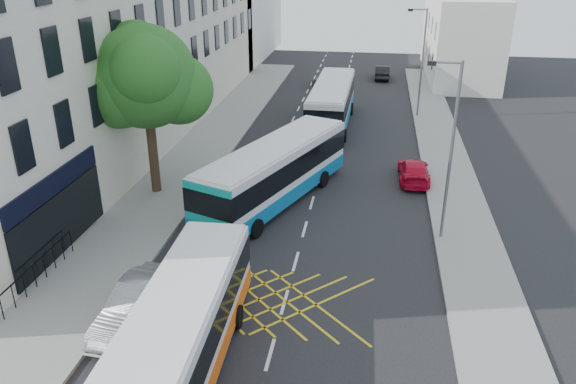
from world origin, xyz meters
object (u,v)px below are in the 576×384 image
at_px(bus_near, 178,340).
at_px(bus_far, 332,103).
at_px(lamp_near, 450,144).
at_px(red_hatchback, 414,171).
at_px(lamp_far, 421,57).
at_px(bus_mid, 274,172).
at_px(distant_car_dark, 382,72).
at_px(street_tree, 145,78).
at_px(parked_car_silver, 139,305).
at_px(distant_car_grey, 327,79).

height_order(bus_near, bus_far, bus_far).
bearing_deg(lamp_near, red_hatchback, 96.77).
height_order(lamp_far, bus_far, lamp_far).
relative_size(lamp_far, bus_far, 0.71).
xyz_separation_m(lamp_near, red_hatchback, (-0.82, 6.91, -4.02)).
xyz_separation_m(bus_near, bus_mid, (0.55, 13.42, 0.13)).
bearing_deg(red_hatchback, bus_far, -61.68).
distance_m(lamp_near, distant_car_dark, 33.65).
bearing_deg(bus_far, lamp_near, -68.46).
height_order(street_tree, red_hatchback, street_tree).
distance_m(street_tree, lamp_near, 15.10).
height_order(parked_car_silver, distant_car_grey, parked_car_silver).
height_order(bus_far, distant_car_dark, bus_far).
height_order(street_tree, distant_car_grey, street_tree).
bearing_deg(distant_car_dark, bus_near, 82.56).
height_order(lamp_far, red_hatchback, lamp_far).
bearing_deg(bus_mid, bus_far, 104.12).
xyz_separation_m(lamp_far, red_hatchback, (-0.82, -13.09, -4.02)).
bearing_deg(street_tree, bus_far, 59.14).
height_order(red_hatchback, distant_car_grey, distant_car_grey).
xyz_separation_m(parked_car_silver, red_hatchback, (10.28, 14.94, -0.17)).
height_order(street_tree, distant_car_dark, street_tree).
bearing_deg(distant_car_dark, red_hatchback, 94.35).
bearing_deg(street_tree, red_hatchback, 15.87).
relative_size(lamp_near, bus_near, 0.77).
distance_m(bus_near, bus_far, 27.60).
xyz_separation_m(bus_near, bus_far, (2.31, 27.51, 0.13)).
distance_m(bus_near, distant_car_grey, 39.67).
relative_size(lamp_near, parked_car_silver, 1.72).
height_order(lamp_near, bus_mid, lamp_near).
height_order(street_tree, bus_far, street_tree).
bearing_deg(lamp_far, distant_car_dark, 101.25).
xyz_separation_m(lamp_near, distant_car_grey, (-7.77, 29.05, -3.90)).
height_order(bus_near, parked_car_silver, bus_near).
relative_size(bus_near, bus_far, 0.92).
height_order(lamp_far, bus_mid, lamp_far).
xyz_separation_m(lamp_near, bus_mid, (-8.14, 2.82, -2.95)).
relative_size(red_hatchback, distant_car_grey, 0.80).
height_order(bus_mid, red_hatchback, bus_mid).
xyz_separation_m(bus_mid, distant_car_dark, (5.50, 30.49, -1.01)).
bearing_deg(bus_mid, distant_car_dark, 101.05).
bearing_deg(distant_car_dark, parked_car_silver, 78.85).
bearing_deg(bus_far, street_tree, -119.99).
height_order(bus_mid, distant_car_dark, bus_mid).
distance_m(bus_far, parked_car_silver, 25.39).
relative_size(bus_near, parked_car_silver, 2.24).
bearing_deg(bus_near, lamp_far, 72.59).
bearing_deg(lamp_far, bus_near, -105.86).
distance_m(street_tree, bus_mid, 8.03).
xyz_separation_m(lamp_far, parked_car_silver, (-11.10, -28.03, -3.85)).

